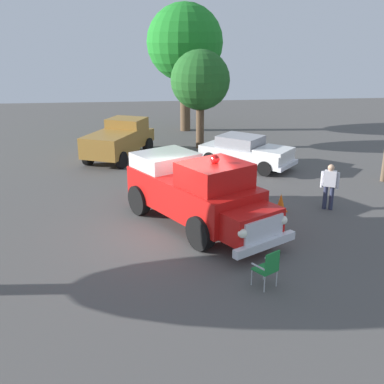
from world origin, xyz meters
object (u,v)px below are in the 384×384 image
(vintage_fire_truck, at_px, (196,191))
(lawn_chair_near_truck, at_px, (141,177))
(spectator_standing, at_px, (330,184))
(parked_pickup, at_px, (120,139))
(traffic_cone, at_px, (281,203))
(lawn_chair_by_car, at_px, (268,267))
(spectator_seated, at_px, (142,175))
(oak_tree_distant, at_px, (185,43))
(classic_hot_rod, at_px, (246,151))
(oak_tree_left, at_px, (200,81))

(vintage_fire_truck, distance_m, lawn_chair_near_truck, 4.15)
(vintage_fire_truck, bearing_deg, spectator_standing, 11.04)
(lawn_chair_near_truck, xyz_separation_m, spectator_standing, (6.67, -2.75, 0.37))
(spectator_standing, bearing_deg, parked_pickup, 133.82)
(vintage_fire_truck, height_order, traffic_cone, vintage_fire_truck)
(lawn_chair_by_car, relative_size, spectator_standing, 0.61)
(lawn_chair_near_truck, xyz_separation_m, traffic_cone, (4.94, -2.72, -0.28))
(spectator_seated, distance_m, oak_tree_distant, 13.44)
(classic_hot_rod, distance_m, oak_tree_distant, 10.38)
(parked_pickup, bearing_deg, vintage_fire_truck, -72.53)
(parked_pickup, height_order, oak_tree_left, oak_tree_left)
(oak_tree_left, xyz_separation_m, oak_tree_distant, (-0.35, 4.95, 1.80))
(classic_hot_rod, height_order, lawn_chair_by_car, classic_hot_rod)
(classic_hot_rod, distance_m, lawn_chair_near_truck, 5.83)
(classic_hot_rod, relative_size, oak_tree_distant, 0.57)
(spectator_seated, height_order, traffic_cone, spectator_seated)
(lawn_chair_by_car, relative_size, oak_tree_left, 0.19)
(vintage_fire_truck, height_order, lawn_chair_by_car, vintage_fire_truck)
(classic_hot_rod, bearing_deg, lawn_chair_near_truck, -148.13)
(lawn_chair_near_truck, bearing_deg, lawn_chair_by_car, -68.59)
(spectator_standing, height_order, oak_tree_distant, oak_tree_distant)
(traffic_cone, bearing_deg, lawn_chair_near_truck, 151.13)
(lawn_chair_by_car, bearing_deg, lawn_chair_near_truck, 111.41)
(spectator_seated, xyz_separation_m, traffic_cone, (4.92, -2.59, -0.39))
(oak_tree_left, bearing_deg, lawn_chair_by_car, -90.61)
(vintage_fire_truck, distance_m, lawn_chair_by_car, 4.41)
(spectator_seated, relative_size, traffic_cone, 2.03)
(classic_hot_rod, height_order, spectator_seated, classic_hot_rod)
(lawn_chair_near_truck, relative_size, oak_tree_left, 0.19)
(vintage_fire_truck, bearing_deg, spectator_seated, 116.24)
(vintage_fire_truck, bearing_deg, traffic_cone, 17.27)
(classic_hot_rod, height_order, traffic_cone, classic_hot_rod)
(vintage_fire_truck, relative_size, lawn_chair_near_truck, 6.11)
(lawn_chair_near_truck, height_order, oak_tree_distant, oak_tree_distant)
(lawn_chair_by_car, relative_size, oak_tree_distant, 0.13)
(vintage_fire_truck, height_order, oak_tree_left, oak_tree_left)
(vintage_fire_truck, xyz_separation_m, lawn_chair_by_car, (1.31, -4.17, -0.61))
(spectator_seated, xyz_separation_m, oak_tree_left, (3.23, 7.29, 2.95))
(spectator_standing, relative_size, oak_tree_left, 0.32)
(oak_tree_distant, bearing_deg, traffic_cone, -82.15)
(spectator_seated, bearing_deg, vintage_fire_truck, -63.76)
(parked_pickup, height_order, lawn_chair_by_car, parked_pickup)
(classic_hot_rod, distance_m, traffic_cone, 5.81)
(lawn_chair_by_car, bearing_deg, vintage_fire_truck, 107.43)
(lawn_chair_near_truck, relative_size, spectator_seated, 0.79)
(spectator_seated, bearing_deg, spectator_standing, -21.48)
(classic_hot_rod, relative_size, traffic_cone, 7.09)
(spectator_seated, relative_size, oak_tree_left, 0.24)
(lawn_chair_near_truck, bearing_deg, classic_hot_rod, 31.87)
(classic_hot_rod, xyz_separation_m, oak_tree_left, (-1.70, 4.08, 2.90))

